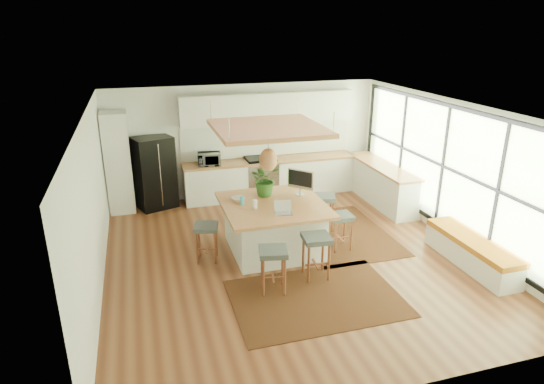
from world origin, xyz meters
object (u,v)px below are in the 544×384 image
object	(u,v)px
island	(273,227)
monitor	(300,182)
fridge	(154,169)
stool_right_front	(340,231)
stool_near_left	(273,271)
island_plant	(265,183)
stool_near_right	(316,258)
microwave	(209,158)
stool_right_back	(323,213)
laptop	(284,207)
stool_left_side	(207,242)

from	to	relation	value
island	monitor	xyz separation A→B (m)	(0.62, 0.30, 0.72)
fridge	stool_right_front	bearing A→B (deg)	-64.25
stool_near_left	stool_right_front	size ratio (longest dim) A/B	1.05
stool_near_left	island_plant	xyz separation A→B (m)	(0.39, 1.86, 0.82)
fridge	stool_near_right	distance (m)	4.69
stool_near_left	island_plant	world-z (taller)	island_plant
microwave	island	bearing A→B (deg)	-68.66
island	stool_right_front	world-z (taller)	island
island_plant	stool_right_back	bearing A→B (deg)	4.84
stool_near_right	laptop	world-z (taller)	laptop
island	microwave	world-z (taller)	microwave
stool_right_front	laptop	bearing A→B (deg)	-170.93
stool_right_back	microwave	xyz separation A→B (m)	(-1.97, 2.19, 0.75)
monitor	stool_near_right	bearing A→B (deg)	-51.71
microwave	monitor	bearing A→B (deg)	-54.70
stool_left_side	laptop	size ratio (longest dim) A/B	2.19
laptop	monitor	size ratio (longest dim) A/B	0.58
island	island_plant	size ratio (longest dim) A/B	2.90
stool_left_side	island_plant	size ratio (longest dim) A/B	1.08
stool_right_front	monitor	xyz separation A→B (m)	(-0.59, 0.62, 0.83)
fridge	monitor	size ratio (longest dim) A/B	3.04
fridge	microwave	distance (m)	1.26
stool_near_right	monitor	size ratio (longest dim) A/B	1.39
fridge	stool_near_right	bearing A→B (deg)	-78.84
microwave	stool_right_front	bearing A→B (deg)	-51.30
stool_left_side	island_plant	world-z (taller)	island_plant
stool_right_back	laptop	bearing A→B (deg)	-137.95
monitor	stool_right_back	bearing A→B (deg)	72.11
laptop	island_plant	size ratio (longest dim) A/B	0.49
stool_near_right	stool_right_front	distance (m)	1.17
fridge	monitor	world-z (taller)	fridge
stool_near_right	laptop	xyz separation A→B (m)	(-0.36, 0.65, 0.70)
stool_near_left	stool_right_back	size ratio (longest dim) A/B	0.98
stool_right_front	microwave	distance (m)	3.73
stool_right_back	microwave	bearing A→B (deg)	132.09
monitor	island	bearing A→B (deg)	-107.20
stool_right_back	stool_left_side	distance (m)	2.59
stool_near_left	laptop	size ratio (longest dim) A/B	2.33
stool_right_front	microwave	xyz separation A→B (m)	(-1.94, 3.09, 0.75)
stool_near_left	stool_right_front	xyz separation A→B (m)	(1.62, 1.06, 0.00)
stool_right_front	stool_right_back	distance (m)	0.91
stool_right_front	monitor	world-z (taller)	monitor
monitor	island_plant	size ratio (longest dim) A/B	0.85
laptop	stool_near_right	bearing A→B (deg)	-53.70
island	laptop	size ratio (longest dim) A/B	5.86
fridge	microwave	world-z (taller)	fridge
laptop	microwave	bearing A→B (deg)	110.38
stool_near_left	microwave	world-z (taller)	microwave
microwave	stool_right_back	bearing A→B (deg)	-41.30
fridge	island_plant	world-z (taller)	fridge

